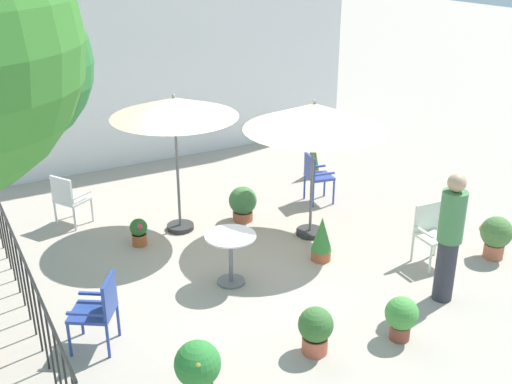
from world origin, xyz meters
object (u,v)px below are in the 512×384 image
object	(u,v)px
cafe_table_0	(231,250)
potted_plant_6	(322,239)
patio_chair_1	(316,174)
standing_person	(450,236)
patio_chair_0	(432,230)
potted_plant_1	(401,316)
patio_umbrella_0	(314,117)
patio_umbrella_1	(174,109)
potted_plant_2	(313,157)
potted_plant_7	(496,235)
potted_plant_3	(315,329)
patio_chair_2	(99,307)
potted_plant_5	(198,369)
potted_plant_4	(139,231)
patio_chair_3	(68,197)
potted_plant_0	(243,203)

from	to	relation	value
cafe_table_0	potted_plant_6	size ratio (longest dim) A/B	1.06
cafe_table_0	patio_chair_1	world-z (taller)	patio_chair_1
standing_person	patio_chair_0	bearing A→B (deg)	56.68
patio_chair_0	potted_plant_1	xyz separation A→B (m)	(-1.64, -1.25, -0.21)
patio_umbrella_0	cafe_table_0	xyz separation A→B (m)	(-1.78, -0.71, -1.44)
patio_chair_0	patio_umbrella_1	bearing A→B (deg)	135.02
potted_plant_2	potted_plant_7	size ratio (longest dim) A/B	1.32
potted_plant_3	potted_plant_7	bearing A→B (deg)	9.31
patio_chair_2	potted_plant_3	size ratio (longest dim) A/B	1.59
cafe_table_0	potted_plant_1	xyz separation A→B (m)	(1.18, -2.13, -0.19)
patio_chair_1	potted_plant_5	xyz separation A→B (m)	(-3.94, -3.70, -0.12)
patio_chair_2	potted_plant_6	bearing A→B (deg)	7.95
cafe_table_0	potted_plant_2	size ratio (longest dim) A/B	0.85
cafe_table_0	patio_chair_1	bearing A→B (deg)	34.20
patio_umbrella_1	potted_plant_1	bearing A→B (deg)	-74.07
patio_umbrella_0	potted_plant_4	xyz separation A→B (m)	(-2.52, 0.98, -1.71)
potted_plant_6	patio_chair_3	bearing A→B (deg)	134.60
patio_chair_1	potted_plant_1	distance (m)	4.13
patio_chair_1	potted_plant_4	distance (m)	3.33
potted_plant_4	potted_plant_5	world-z (taller)	potted_plant_5
patio_umbrella_1	potted_plant_2	size ratio (longest dim) A/B	2.62
cafe_table_0	potted_plant_7	xyz separation A→B (m)	(3.75, -1.26, -0.14)
patio_chair_3	potted_plant_6	size ratio (longest dim) A/B	1.27
patio_umbrella_0	potted_plant_4	size ratio (longest dim) A/B	5.06
potted_plant_2	potted_plant_4	bearing A→B (deg)	-164.25
potted_plant_0	potted_plant_7	distance (m)	3.99
potted_plant_5	standing_person	distance (m)	3.67
potted_plant_2	potted_plant_6	size ratio (longest dim) A/B	1.25
patio_umbrella_0	patio_chair_1	distance (m)	1.93
potted_plant_5	potted_plant_6	world-z (taller)	potted_plant_5
patio_umbrella_1	cafe_table_0	world-z (taller)	patio_umbrella_1
patio_umbrella_1	potted_plant_7	size ratio (longest dim) A/B	3.46
potted_plant_3	patio_chair_3	bearing A→B (deg)	108.97
cafe_table_0	patio_chair_3	world-z (taller)	patio_chair_3
patio_chair_0	potted_plant_5	distance (m)	4.32
patio_chair_3	potted_plant_1	size ratio (longest dim) A/B	1.58
potted_plant_5	potted_plant_7	xyz separation A→B (m)	(5.12, 0.70, -0.04)
potted_plant_3	potted_plant_1	bearing A→B (deg)	-15.36
potted_plant_0	potted_plant_2	bearing A→B (deg)	27.15
patio_umbrella_0	patio_umbrella_1	size ratio (longest dim) A/B	0.98
patio_umbrella_1	potted_plant_5	distance (m)	4.40
potted_plant_3	patio_umbrella_1	bearing A→B (deg)	91.80
potted_plant_4	patio_chair_1	bearing A→B (deg)	1.07
standing_person	patio_chair_3	bearing A→B (deg)	128.97
patio_umbrella_1	potted_plant_6	bearing A→B (deg)	-53.96
standing_person	patio_umbrella_1	bearing A→B (deg)	121.72
potted_plant_1	patio_umbrella_0	bearing A→B (deg)	78.09
standing_person	potted_plant_6	bearing A→B (deg)	116.00
potted_plant_5	patio_chair_2	bearing A→B (deg)	113.34
patio_chair_3	standing_person	size ratio (longest dim) A/B	0.50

